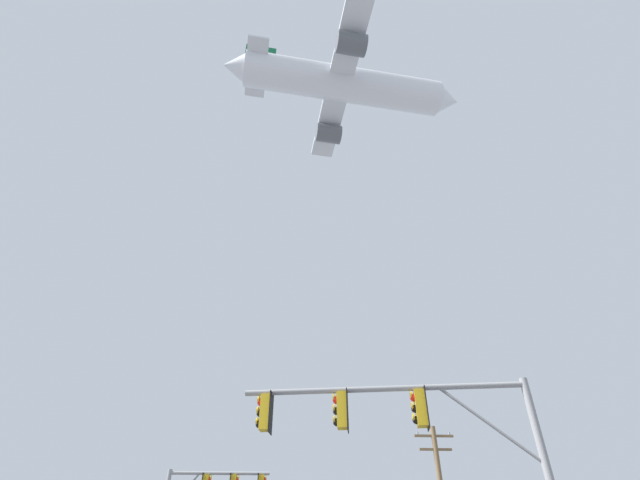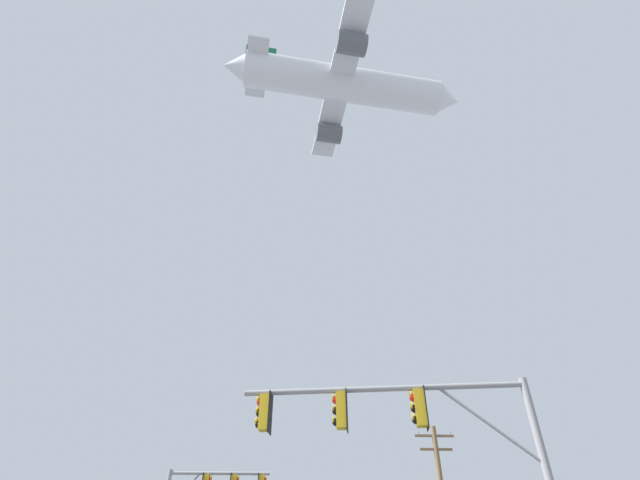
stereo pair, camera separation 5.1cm
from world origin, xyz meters
TOP-DOWN VIEW (x-y plane):
  - signal_pole_near at (2.78, 6.64)m, footprint 7.37×1.28m
  - airplane at (3.90, 24.68)m, footprint 26.50×20.47m

SIDE VIEW (x-z plane):
  - signal_pole_near at x=2.78m, z-range 1.65..7.45m
  - airplane at x=3.90m, z-range 41.18..48.39m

